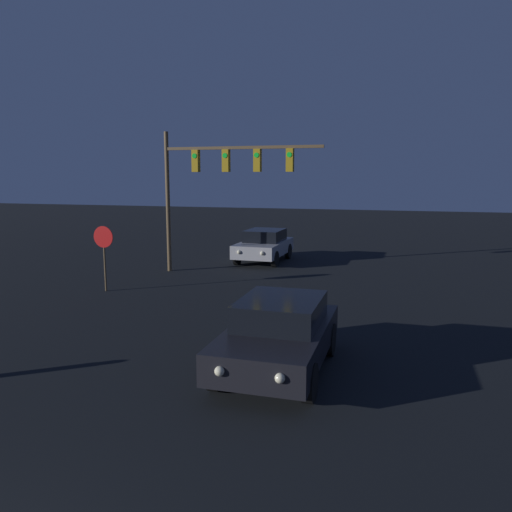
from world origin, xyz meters
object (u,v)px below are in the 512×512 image
(car_far, at_px, (264,245))
(traffic_signal_mast, at_px, (216,173))
(stop_sign, at_px, (104,246))
(car_near, at_px, (279,334))

(car_far, distance_m, traffic_signal_mast, 5.00)
(car_far, xyz_separation_m, stop_sign, (-3.75, -7.69, 0.84))
(car_near, bearing_deg, stop_sign, -35.10)
(car_near, bearing_deg, traffic_signal_mast, -62.28)
(car_near, height_order, traffic_signal_mast, traffic_signal_mast)
(car_near, distance_m, car_far, 13.70)
(stop_sign, bearing_deg, car_far, 64.03)
(stop_sign, bearing_deg, traffic_signal_mast, 57.54)
(traffic_signal_mast, bearing_deg, car_far, 72.83)
(car_near, distance_m, stop_sign, 9.47)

